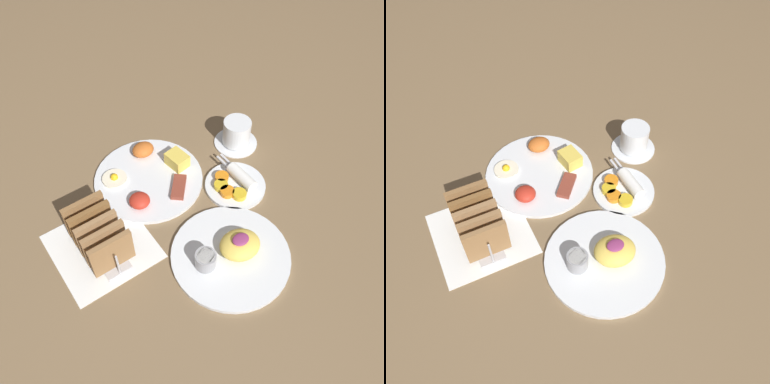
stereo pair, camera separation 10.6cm
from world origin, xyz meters
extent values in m
plane|color=brown|center=(0.00, 0.00, 0.00)|extent=(3.00, 3.00, 0.00)
cube|color=white|center=(-0.19, 0.05, 0.00)|extent=(0.22, 0.22, 0.00)
cylinder|color=white|center=(0.01, 0.16, 0.01)|extent=(0.28, 0.28, 0.01)
cube|color=#E5C64C|center=(0.09, 0.16, 0.03)|extent=(0.05, 0.06, 0.04)
ellipsoid|color=#C66023|center=(0.04, 0.24, 0.03)|extent=(0.06, 0.05, 0.03)
cylinder|color=#F4EACC|center=(-0.07, 0.20, 0.01)|extent=(0.06, 0.06, 0.01)
sphere|color=yellow|center=(-0.07, 0.20, 0.02)|extent=(0.02, 0.02, 0.02)
ellipsoid|color=red|center=(-0.06, 0.10, 0.02)|extent=(0.05, 0.05, 0.03)
cube|color=brown|center=(0.05, 0.08, 0.02)|extent=(0.07, 0.08, 0.01)
cylinder|color=white|center=(0.18, 0.01, 0.01)|extent=(0.16, 0.16, 0.01)
cylinder|color=orange|center=(0.16, 0.05, 0.02)|extent=(0.04, 0.04, 0.01)
cylinder|color=gold|center=(0.14, 0.02, 0.02)|extent=(0.04, 0.04, 0.01)
cylinder|color=orange|center=(0.14, 0.00, 0.02)|extent=(0.04, 0.04, 0.01)
cylinder|color=gold|center=(0.16, -0.02, 0.02)|extent=(0.04, 0.04, 0.01)
cylinder|color=white|center=(0.20, 0.01, 0.03)|extent=(0.03, 0.09, 0.03)
cube|color=silver|center=(0.19, 0.08, 0.03)|extent=(0.01, 0.05, 0.00)
cube|color=silver|center=(0.20, 0.08, 0.03)|extent=(0.01, 0.05, 0.00)
cylinder|color=white|center=(0.04, -0.14, 0.01)|extent=(0.27, 0.27, 0.01)
ellipsoid|color=#EAC651|center=(0.06, -0.14, 0.03)|extent=(0.11, 0.09, 0.04)
ellipsoid|color=#8C3366|center=(0.06, -0.14, 0.05)|extent=(0.04, 0.03, 0.01)
cylinder|color=#99999E|center=(-0.02, -0.13, 0.03)|extent=(0.05, 0.05, 0.04)
cylinder|color=white|center=(-0.02, -0.13, 0.05)|extent=(0.04, 0.04, 0.01)
cube|color=#B7B7BC|center=(-0.19, 0.05, 0.01)|extent=(0.06, 0.18, 0.01)
cube|color=olive|center=(-0.19, -0.01, 0.06)|extent=(0.10, 0.01, 0.10)
cube|color=olive|center=(-0.19, 0.02, 0.06)|extent=(0.10, 0.01, 0.10)
cube|color=#976F46|center=(-0.19, 0.05, 0.06)|extent=(0.10, 0.01, 0.10)
cube|color=brown|center=(-0.19, 0.08, 0.06)|extent=(0.10, 0.01, 0.10)
cube|color=olive|center=(-0.19, 0.11, 0.06)|extent=(0.10, 0.01, 0.10)
cylinder|color=#B7B7BC|center=(-0.19, -0.04, 0.04)|extent=(0.01, 0.01, 0.07)
cylinder|color=#B7B7BC|center=(-0.19, 0.14, 0.04)|extent=(0.01, 0.01, 0.07)
cylinder|color=white|center=(0.28, 0.14, 0.00)|extent=(0.12, 0.12, 0.01)
cylinder|color=white|center=(0.28, 0.14, 0.04)|extent=(0.08, 0.08, 0.07)
cylinder|color=#381E0F|center=(0.28, 0.14, 0.07)|extent=(0.06, 0.06, 0.01)
camera|label=1|loc=(-0.32, -0.50, 0.86)|focal=40.00mm
camera|label=2|loc=(-0.23, -0.55, 0.86)|focal=40.00mm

